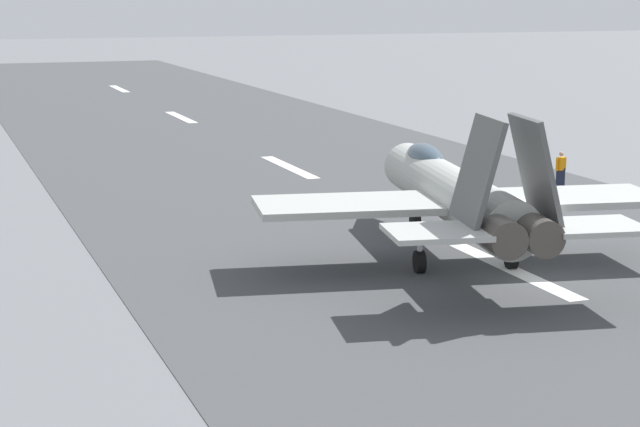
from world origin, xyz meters
TOP-DOWN VIEW (x-y plane):
  - ground_plane at (0.00, 0.00)m, footprint 400.00×400.00m
  - runway_strip at (-0.02, 0.00)m, footprint 240.00×26.00m
  - fighter_jet at (2.88, 1.18)m, footprint 17.45×14.27m
  - crew_person at (14.03, -10.37)m, footprint 0.41×0.67m
  - marker_cone_far at (23.36, -12.06)m, footprint 0.44×0.44m

SIDE VIEW (x-z plane):
  - ground_plane at x=0.00m, z-range 0.00..0.00m
  - runway_strip at x=-0.02m, z-range 0.00..0.02m
  - marker_cone_far at x=23.36m, z-range 0.00..0.55m
  - crew_person at x=14.03m, z-range 0.00..1.71m
  - fighter_jet at x=2.88m, z-range -0.40..5.20m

